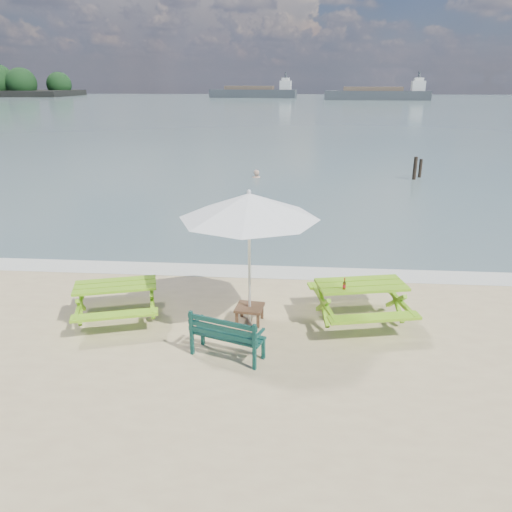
# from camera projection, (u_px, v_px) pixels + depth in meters

# --- Properties ---
(sea) EXTENTS (300.00, 300.00, 0.00)m
(sea) POSITION_uv_depth(u_px,v_px,m) (293.00, 107.00, 88.23)
(sea) COLOR slate
(sea) RESTS_ON ground
(foam_strip) EXTENTS (22.00, 0.90, 0.01)m
(foam_strip) POSITION_uv_depth(u_px,v_px,m) (255.00, 272.00, 12.72)
(foam_strip) COLOR silver
(foam_strip) RESTS_ON ground
(picnic_table_left) EXTENTS (2.05, 2.17, 0.77)m
(picnic_table_left) POSITION_uv_depth(u_px,v_px,m) (117.00, 302.00, 10.11)
(picnic_table_left) COLOR #74B31B
(picnic_table_left) RESTS_ON ground
(picnic_table_right) EXTENTS (2.10, 2.25, 0.83)m
(picnic_table_right) POSITION_uv_depth(u_px,v_px,m) (360.00, 303.00, 10.00)
(picnic_table_right) COLOR #77B41B
(picnic_table_right) RESTS_ON ground
(park_bench) EXTENTS (1.38, 0.85, 0.81)m
(park_bench) POSITION_uv_depth(u_px,v_px,m) (228.00, 344.00, 8.77)
(park_bench) COLOR #0D3932
(park_bench) RESTS_ON ground
(side_table) EXTENTS (0.60, 0.60, 0.35)m
(side_table) POSITION_uv_depth(u_px,v_px,m) (250.00, 314.00, 10.04)
(side_table) COLOR brown
(side_table) RESTS_ON ground
(patio_umbrella) EXTENTS (2.98, 2.98, 2.65)m
(patio_umbrella) POSITION_uv_depth(u_px,v_px,m) (249.00, 206.00, 9.29)
(patio_umbrella) COLOR silver
(patio_umbrella) RESTS_ON ground
(beer_bottle) EXTENTS (0.06, 0.06, 0.23)m
(beer_bottle) POSITION_uv_depth(u_px,v_px,m) (344.00, 286.00, 9.55)
(beer_bottle) COLOR #944515
(beer_bottle) RESTS_ON picnic_table_right
(swimmer) EXTENTS (0.68, 0.55, 1.63)m
(swimmer) POSITION_uv_depth(u_px,v_px,m) (256.00, 186.00, 25.10)
(swimmer) COLOR tan
(swimmer) RESTS_ON ground
(mooring_pilings) EXTENTS (0.57, 0.77, 1.31)m
(mooring_pilings) POSITION_uv_depth(u_px,v_px,m) (417.00, 170.00, 24.51)
(mooring_pilings) COLOR black
(mooring_pilings) RESTS_ON ground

